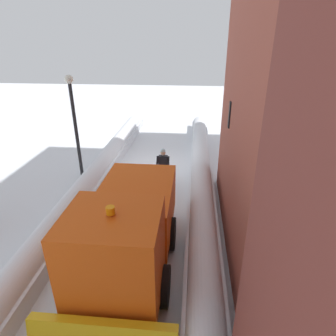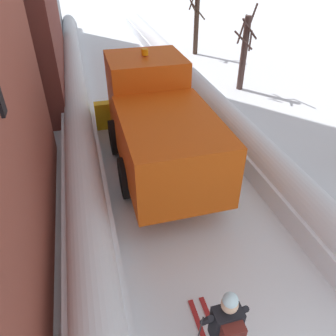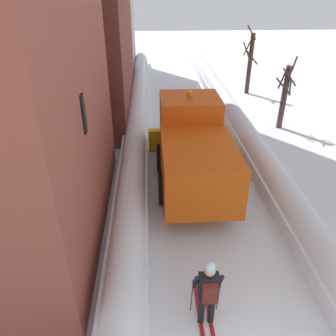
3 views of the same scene
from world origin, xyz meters
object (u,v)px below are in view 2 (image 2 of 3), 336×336
(plow_truck, at_px, (157,122))
(bare_tree_mid, at_px, (244,52))
(traffic_light_pole, at_px, (5,144))
(skier, at_px, (225,329))
(bare_tree_far, at_px, (196,18))

(plow_truck, xyz_separation_m, bare_tree_mid, (5.14, 5.13, 0.21))
(plow_truck, relative_size, traffic_light_pole, 1.33)
(skier, distance_m, bare_tree_mid, 12.21)
(skier, height_order, bare_tree_mid, bare_tree_mid)
(traffic_light_pole, bearing_deg, skier, -41.45)
(skier, bearing_deg, bare_tree_far, 72.26)
(bare_tree_mid, bearing_deg, bare_tree_far, 91.28)
(bare_tree_mid, bearing_deg, plow_truck, -135.03)
(skier, bearing_deg, traffic_light_pole, 138.55)
(plow_truck, distance_m, bare_tree_mid, 7.26)
(bare_tree_far, bearing_deg, plow_truck, -114.28)
(skier, distance_m, traffic_light_pole, 4.20)
(traffic_light_pole, height_order, bare_tree_far, traffic_light_pole)
(plow_truck, height_order, skier, plow_truck)
(skier, bearing_deg, plow_truck, 86.20)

